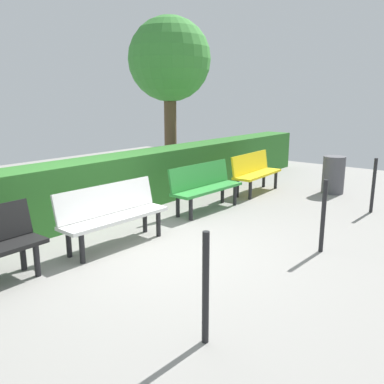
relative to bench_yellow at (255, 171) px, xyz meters
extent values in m
plane|color=gray|center=(3.88, 0.61, -0.48)|extent=(17.13, 17.13, 0.00)
cube|color=yellow|center=(0.00, 0.07, -0.07)|extent=(1.57, 0.49, 0.05)
cube|color=yellow|center=(0.01, -0.12, 0.17)|extent=(1.55, 0.18, 0.42)
cylinder|color=black|center=(-0.64, 0.20, -0.29)|extent=(0.07, 0.07, 0.39)
cylinder|color=black|center=(-0.62, -0.10, -0.29)|extent=(0.07, 0.07, 0.39)
cylinder|color=black|center=(0.61, 0.25, -0.29)|extent=(0.07, 0.07, 0.39)
cylinder|color=black|center=(0.63, -0.05, -0.29)|extent=(0.07, 0.07, 0.39)
cube|color=#2D8C38|center=(1.85, 0.08, -0.07)|extent=(1.63, 0.49, 0.05)
cube|color=#2D8C38|center=(1.84, -0.11, 0.17)|extent=(1.61, 0.18, 0.42)
cylinder|color=black|center=(1.20, 0.25, -0.29)|extent=(0.07, 0.07, 0.39)
cylinder|color=black|center=(1.19, -0.05, -0.29)|extent=(0.07, 0.07, 0.39)
cylinder|color=black|center=(2.51, 0.20, -0.29)|extent=(0.07, 0.07, 0.39)
cylinder|color=black|center=(2.50, -0.10, -0.29)|extent=(0.07, 0.07, 0.39)
cube|color=white|center=(4.11, 0.13, -0.07)|extent=(1.66, 0.49, 0.05)
cube|color=white|center=(4.10, -0.06, 0.17)|extent=(1.65, 0.20, 0.42)
cylinder|color=black|center=(3.44, 0.31, -0.29)|extent=(0.07, 0.07, 0.39)
cylinder|color=black|center=(3.43, 0.02, -0.29)|extent=(0.07, 0.07, 0.39)
cylinder|color=black|center=(4.78, 0.25, -0.29)|extent=(0.07, 0.07, 0.39)
cylinder|color=black|center=(4.77, -0.05, -0.29)|extent=(0.07, 0.07, 0.39)
cylinder|color=black|center=(5.35, 0.16, -0.29)|extent=(0.07, 0.07, 0.39)
cylinder|color=black|center=(5.35, -0.14, -0.29)|extent=(0.07, 0.07, 0.39)
cube|color=#2D6B28|center=(2.97, -1.24, 0.03)|extent=(13.13, 0.73, 1.03)
cylinder|color=brown|center=(-0.03, -2.48, 0.69)|extent=(0.31, 0.31, 2.35)
sphere|color=#3D8C38|center=(-0.03, -2.48, 2.47)|extent=(2.02, 2.02, 2.02)
cylinder|color=black|center=(0.07, 2.48, 0.02)|extent=(0.06, 0.06, 1.00)
cylinder|color=black|center=(2.53, 2.48, 0.02)|extent=(0.06, 0.06, 1.00)
cylinder|color=black|center=(5.17, 2.48, 0.02)|extent=(0.06, 0.06, 1.00)
cylinder|color=#4C4C51|center=(-1.01, 1.38, -0.08)|extent=(0.47, 0.47, 0.81)
camera|label=1|loc=(7.65, 4.29, 1.57)|focal=37.49mm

